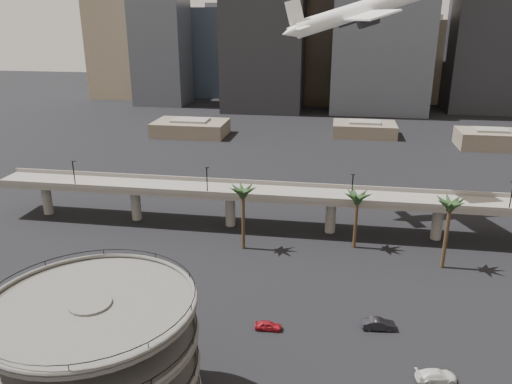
% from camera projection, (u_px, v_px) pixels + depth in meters
% --- Properties ---
extents(parking_ramp, '(22.20, 22.20, 17.35)m').
position_uv_depth(parking_ramp, '(97.00, 354.00, 53.63)').
color(parking_ramp, '#504E4B').
rests_on(parking_ramp, ground).
extents(overpass, '(130.00, 9.30, 14.70)m').
position_uv_depth(overpass, '(280.00, 197.00, 107.38)').
color(overpass, slate).
rests_on(overpass, ground).
extents(palm_trees, '(42.40, 10.40, 14.00)m').
position_uv_depth(palm_trees, '(348.00, 200.00, 94.25)').
color(palm_trees, '#43331C').
rests_on(palm_trees, ground).
extents(low_buildings, '(135.00, 27.50, 6.80)m').
position_uv_depth(low_buildings, '(325.00, 131.00, 189.04)').
color(low_buildings, brown).
rests_on(low_buildings, ground).
extents(skyline, '(269.00, 86.00, 123.71)m').
position_uv_depth(skyline, '(351.00, 13.00, 243.20)').
color(skyline, gray).
rests_on(skyline, ground).
extents(airborne_jet, '(33.17, 30.42, 12.76)m').
position_uv_depth(airborne_jet, '(357.00, 12.00, 106.37)').
color(airborne_jet, white).
rests_on(airborne_jet, ground).
extents(car_a, '(4.09, 1.83, 1.37)m').
position_uv_depth(car_a, '(268.00, 326.00, 74.24)').
color(car_a, '#A51722').
rests_on(car_a, ground).
extents(car_b, '(5.20, 2.29, 1.66)m').
position_uv_depth(car_b, '(379.00, 324.00, 74.32)').
color(car_b, black).
rests_on(car_b, ground).
extents(car_c, '(5.53, 3.13, 1.51)m').
position_uv_depth(car_c, '(436.00, 376.00, 63.78)').
color(car_c, white).
rests_on(car_c, ground).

